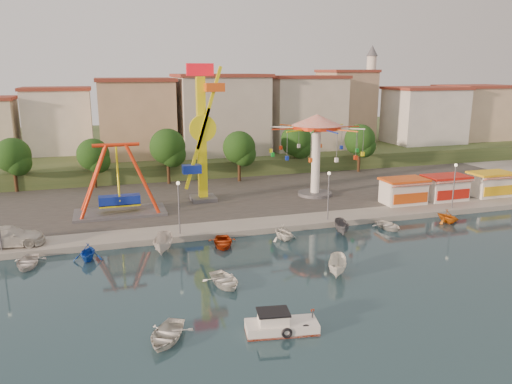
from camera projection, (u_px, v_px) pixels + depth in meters
name	position (u px, v px, depth m)	size (l,w,h in m)	color
ground	(306.00, 281.00, 39.69)	(200.00, 200.00, 0.00)	#142A37
quay_deck	(182.00, 155.00, 97.13)	(200.00, 100.00, 0.60)	#9E998E
asphalt_pad	(219.00, 190.00, 67.37)	(90.00, 28.00, 0.01)	#4C4944
hill_terrace	(178.00, 145.00, 101.48)	(200.00, 60.00, 3.00)	#384C26
pirate_ship_ride	(118.00, 181.00, 55.24)	(10.00, 5.00, 8.00)	#59595E
kamikaze_tower	(203.00, 136.00, 59.81)	(4.20, 3.10, 16.50)	#59595E
wave_swinger	(316.00, 137.00, 62.64)	(11.60, 11.60, 10.40)	#59595E
booth_left	(404.00, 191.00, 60.14)	(5.40, 3.78, 3.08)	white
booth_mid	(446.00, 187.00, 61.88)	(5.40, 3.78, 3.08)	white
booth_right	(491.00, 184.00, 63.86)	(5.40, 3.78, 3.08)	white
lamp_post_1	(179.00, 209.00, 48.70)	(0.14, 0.14, 5.00)	#59595E
lamp_post_2	(328.00, 197.00, 53.32)	(0.14, 0.14, 5.00)	#59595E
lamp_post_3	(454.00, 187.00, 57.95)	(0.14, 0.14, 5.00)	#59595E
tree_0	(13.00, 155.00, 65.18)	(4.60, 4.60, 7.19)	#382314
tree_1	(93.00, 155.00, 67.45)	(4.35, 4.35, 6.80)	#382314
tree_2	(168.00, 147.00, 69.77)	(5.02, 5.02, 7.85)	#382314
tree_3	(239.00, 147.00, 71.40)	(4.68, 4.68, 7.32)	#382314
tree_4	(296.00, 141.00, 77.02)	(4.86, 4.86, 7.60)	#382314
tree_5	(360.00, 140.00, 78.23)	(4.83, 4.83, 7.54)	#382314
building_1	(58.00, 128.00, 79.46)	(12.33, 9.01, 8.63)	silver
building_2	(141.00, 118.00, 83.48)	(11.95, 9.28, 11.23)	tan
building_3	(226.00, 123.00, 84.78)	(12.59, 10.50, 9.20)	beige
building_4	(292.00, 119.00, 91.82)	(10.75, 9.23, 9.24)	beige
building_5	(362.00, 113.00, 93.69)	(12.77, 10.96, 11.21)	tan
building_6	(421.00, 109.00, 95.51)	(8.23, 8.98, 12.36)	silver
building_7	(455.00, 114.00, 103.94)	(11.59, 10.93, 8.76)	beige
minaret	(370.00, 90.00, 97.20)	(2.80, 2.80, 18.00)	silver
cabin_motorboat	(280.00, 326.00, 31.77)	(4.82, 2.44, 1.62)	white
rowboat_a	(225.00, 281.00, 38.74)	(2.71, 3.80, 0.79)	white
rowboat_b	(166.00, 335.00, 30.80)	(2.76, 3.86, 0.80)	white
skiff	(338.00, 266.00, 40.66)	(1.45, 3.84, 1.48)	white
van	(8.00, 236.00, 45.64)	(2.53, 6.22, 1.80)	silver
moored_boat_0	(27.00, 262.00, 42.47)	(2.63, 3.69, 0.76)	silver
moored_boat_1	(88.00, 252.00, 43.80)	(2.49, 2.88, 1.52)	#1545B7
moored_boat_2	(163.00, 244.00, 45.70)	(1.59, 4.23, 1.64)	silver
moored_boat_3	(223.00, 242.00, 47.41)	(2.72, 3.81, 0.79)	#B9360E
moored_boat_4	(283.00, 232.00, 49.09)	(2.55, 2.95, 1.56)	white
moored_boat_5	(342.00, 227.00, 50.96)	(1.35, 3.58, 1.38)	#5A5A5F
moored_boat_6	(389.00, 226.00, 52.61)	(2.50, 3.50, 0.72)	silver
moored_boat_7	(448.00, 216.00, 54.65)	(2.44, 2.82, 1.49)	#CD6312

